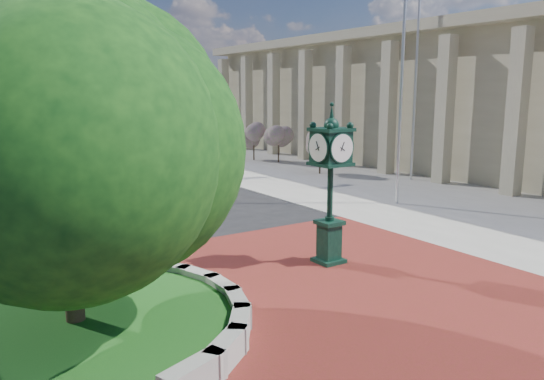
{
  "coord_description": "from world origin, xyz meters",
  "views": [
    {
      "loc": [
        -7.12,
        -10.17,
        4.76
      ],
      "look_at": [
        0.56,
        1.5,
        2.17
      ],
      "focal_mm": 35.0,
      "sensor_mm": 36.0,
      "label": 1
    }
  ],
  "objects_px": {
    "flagpole_a": "(402,67)",
    "flagpole_b": "(416,74)",
    "street_lamp_far": "(10,83)",
    "street_lamp_near": "(109,78)",
    "post_clock": "(330,179)",
    "parked_car": "(35,142)"
  },
  "relations": [
    {
      "from": "flagpole_a",
      "to": "post_clock",
      "type": "bearing_deg",
      "value": -148.43
    },
    {
      "from": "flagpole_a",
      "to": "street_lamp_far",
      "type": "bearing_deg",
      "value": 104.71
    },
    {
      "from": "flagpole_b",
      "to": "street_lamp_far",
      "type": "relative_size",
      "value": 1.18
    },
    {
      "from": "post_clock",
      "to": "street_lamp_far",
      "type": "distance_m",
      "value": 42.35
    },
    {
      "from": "parked_car",
      "to": "flagpole_b",
      "type": "bearing_deg",
      "value": -56.56
    },
    {
      "from": "flagpole_a",
      "to": "street_lamp_near",
      "type": "height_order",
      "value": "flagpole_a"
    },
    {
      "from": "post_clock",
      "to": "parked_car",
      "type": "xyz_separation_m",
      "value": [
        -1.57,
        36.17,
        -1.7
      ]
    },
    {
      "from": "post_clock",
      "to": "street_lamp_far",
      "type": "height_order",
      "value": "street_lamp_far"
    },
    {
      "from": "post_clock",
      "to": "street_lamp_near",
      "type": "bearing_deg",
      "value": 88.17
    },
    {
      "from": "parked_car",
      "to": "flagpole_a",
      "type": "distance_m",
      "value": 33.2
    },
    {
      "from": "parked_car",
      "to": "street_lamp_far",
      "type": "bearing_deg",
      "value": 102.29
    },
    {
      "from": "flagpole_a",
      "to": "street_lamp_near",
      "type": "distance_m",
      "value": 18.93
    },
    {
      "from": "parked_car",
      "to": "flagpole_b",
      "type": "relative_size",
      "value": 0.38
    },
    {
      "from": "parked_car",
      "to": "street_lamp_far",
      "type": "xyz_separation_m",
      "value": [
        -0.7,
        6.0,
        4.82
      ]
    },
    {
      "from": "parked_car",
      "to": "flagpole_a",
      "type": "xyz_separation_m",
      "value": [
        9.15,
        -31.51,
        5.03
      ]
    },
    {
      "from": "flagpole_a",
      "to": "flagpole_b",
      "type": "height_order",
      "value": "flagpole_a"
    },
    {
      "from": "post_clock",
      "to": "flagpole_b",
      "type": "bearing_deg",
      "value": 33.88
    },
    {
      "from": "street_lamp_near",
      "to": "street_lamp_far",
      "type": "xyz_separation_m",
      "value": [
        -2.98,
        19.87,
        -0.09
      ]
    },
    {
      "from": "parked_car",
      "to": "street_lamp_near",
      "type": "height_order",
      "value": "street_lamp_near"
    },
    {
      "from": "post_clock",
      "to": "parked_car",
      "type": "relative_size",
      "value": 1.04
    },
    {
      "from": "flagpole_a",
      "to": "street_lamp_far",
      "type": "xyz_separation_m",
      "value": [
        -9.85,
        37.52,
        -0.21
      ]
    },
    {
      "from": "flagpole_a",
      "to": "street_lamp_far",
      "type": "height_order",
      "value": "flagpole_a"
    }
  ]
}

